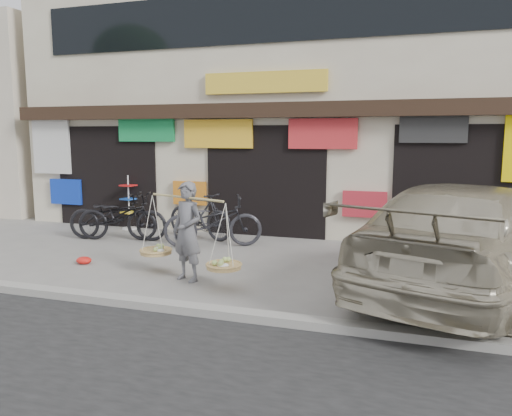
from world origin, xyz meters
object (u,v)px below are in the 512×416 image
(suv, at_px, (469,237))
(bike_1, at_px, (199,215))
(bike_0, at_px, (113,216))
(bike_3, at_px, (122,217))
(display_rack, at_px, (129,208))
(bike_2, at_px, (213,221))
(street_vendor, at_px, (187,235))

(suv, bearing_deg, bike_1, -3.11)
(bike_0, distance_m, bike_3, 0.25)
(bike_1, distance_m, display_rack, 2.35)
(bike_2, relative_size, suv, 0.34)
(bike_2, bearing_deg, suv, -132.10)
(street_vendor, relative_size, display_rack, 1.47)
(street_vendor, height_order, suv, suv)
(bike_1, bearing_deg, bike_2, -119.94)
(street_vendor, distance_m, bike_3, 3.86)
(street_vendor, distance_m, bike_1, 3.48)
(bike_1, distance_m, bike_3, 1.81)
(bike_2, bearing_deg, bike_0, 65.71)
(street_vendor, height_order, bike_0, street_vendor)
(bike_0, bearing_deg, street_vendor, -140.00)
(display_rack, bearing_deg, suv, -19.44)
(display_rack, bearing_deg, bike_2, -23.12)
(bike_2, height_order, bike_3, bike_2)
(street_vendor, height_order, bike_1, street_vendor)
(bike_1, height_order, suv, suv)
(bike_1, xyz_separation_m, suv, (5.75, -2.28, 0.28))
(street_vendor, distance_m, bike_2, 2.62)
(bike_1, bearing_deg, street_vendor, -141.52)
(suv, bearing_deg, display_rack, -0.88)
(street_vendor, xyz_separation_m, bike_0, (-3.17, 2.52, -0.22))
(bike_0, distance_m, bike_2, 2.56)
(bike_0, relative_size, display_rack, 1.51)
(bike_1, relative_size, bike_2, 0.89)
(bike_0, bearing_deg, bike_2, -101.01)
(street_vendor, bearing_deg, bike_3, 158.99)
(suv, height_order, display_rack, suv)
(suv, distance_m, display_rack, 8.52)
(bike_3, distance_m, display_rack, 1.42)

